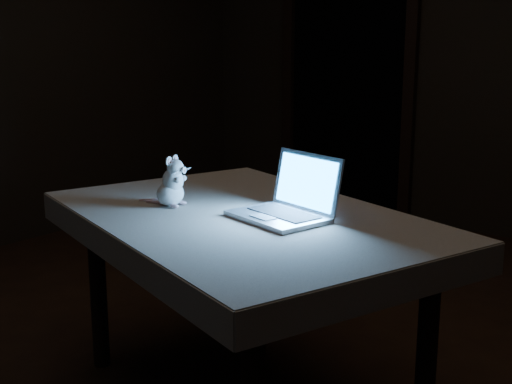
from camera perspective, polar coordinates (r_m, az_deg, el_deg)
The scene contains 6 objects.
back_wall at distance 4.44m, azimuth 20.40°, elevation 12.94°, with size 4.50×0.04×2.60m, color black.
doorway at distance 4.90m, azimuth 7.67°, elevation 10.78°, with size 1.06×0.36×2.13m, color black, non-canonical shape.
table at distance 2.33m, azimuth -1.05°, elevation -9.92°, with size 1.24×0.80×0.66m, color black, non-canonical shape.
tablecloth at distance 2.28m, azimuth -3.09°, elevation -2.65°, with size 1.33×0.89×0.09m, color beige, non-canonical shape.
laptop at distance 2.13m, azimuth 1.83°, elevation 0.32°, with size 0.29×0.26×0.20m, color #A9A9AD, non-canonical shape.
plush_mouse at distance 2.33m, azimuth -7.19°, elevation 0.92°, with size 0.13×0.13×0.17m, color silver, non-canonical shape.
Camera 1 is at (1.39, -1.72, 1.23)m, focal length 48.00 mm.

